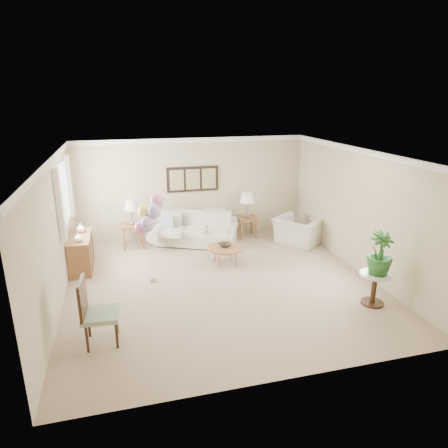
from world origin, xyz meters
name	(u,v)px	position (x,y,z in m)	size (l,w,h in m)	color
ground_plane	(221,283)	(0.00, 0.00, 0.00)	(6.00, 6.00, 0.00)	tan
room_shell	(215,204)	(-0.11, 0.09, 1.63)	(6.04, 6.04, 2.60)	#C3B596
wall_art_triptych	(193,179)	(0.00, 2.96, 1.55)	(1.35, 0.06, 0.65)	black
sofa	(195,231)	(-0.08, 2.37, 0.32)	(2.52, 1.60, 0.82)	beige
end_table_left	(133,228)	(-1.61, 2.51, 0.51)	(0.56, 0.51, 0.61)	brown
end_table_right	(247,220)	(1.35, 2.54, 0.46)	(0.50, 0.46, 0.55)	brown
lamp_left	(131,205)	(-1.61, 2.51, 1.08)	(0.35, 0.35, 0.61)	gray
lamp_right	(247,198)	(1.35, 2.54, 1.06)	(0.38, 0.38, 0.67)	gray
coffee_table	(225,248)	(0.33, 0.93, 0.37)	(0.80, 0.80, 0.40)	#A87642
decor_bowl	(225,245)	(0.33, 0.96, 0.44)	(0.27, 0.27, 0.07)	black
armchair	(298,231)	(2.44, 1.70, 0.34)	(1.05, 0.91, 0.68)	beige
side_table	(375,281)	(2.44, -1.50, 0.45)	(0.55, 0.55, 0.60)	silver
potted_plant	(380,253)	(2.46, -1.52, 0.99)	(0.44, 0.44, 0.79)	#1F4E20
accent_chair	(95,310)	(-2.33, -1.49, 0.56)	(0.57, 0.57, 1.07)	gray
credenza	(81,252)	(-2.76, 1.50, 0.37)	(0.46, 1.20, 0.74)	brown
vase_white	(78,237)	(-2.74, 1.16, 0.84)	(0.18, 0.18, 0.19)	white
vase_sage	(81,228)	(-2.74, 1.77, 0.84)	(0.19, 0.19, 0.20)	silver
balloon_cluster	(149,216)	(-1.33, 0.41, 1.41)	(0.59, 0.52, 1.80)	gray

